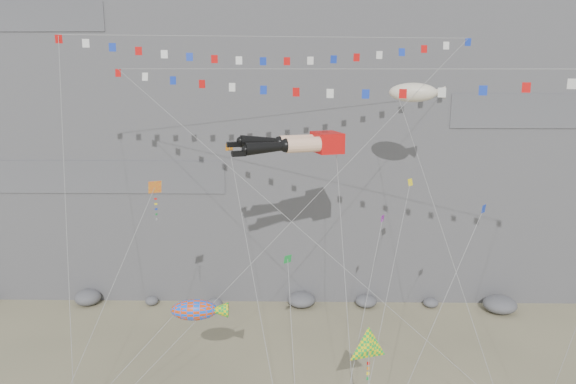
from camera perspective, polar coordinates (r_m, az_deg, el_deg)
The scene contains 14 objects.
cliff at distance 63.83m, azimuth 1.40°, elevation 15.46°, with size 80.00×28.00×50.00m, color slate.
talus_boulders at distance 53.10m, azimuth 1.37°, elevation -10.91°, with size 60.00×3.00×1.20m, color slate, non-canonical shape.
legs_kite at distance 38.58m, azimuth 0.99°, elevation 4.93°, with size 8.10×16.58×22.45m.
flag_banner_upper at distance 40.39m, azimuth -1.37°, elevation 15.46°, with size 28.24×14.32×28.82m.
flag_banner_lower at distance 34.77m, azimuth 6.17°, elevation 12.27°, with size 31.48×11.20×24.82m.
harlequin_kite at distance 36.11m, azimuth -13.42°, elevation 0.36°, with size 6.74×6.59×16.49m.
fish_windsock at distance 36.24m, azimuth -9.52°, elevation -11.75°, with size 10.09×5.91×11.70m.
delta_kite at distance 33.20m, azimuth 8.22°, elevation -15.46°, with size 2.54×6.49×8.59m.
blimp_windsock at distance 42.23m, azimuth 12.60°, elevation 9.79°, with size 6.93×11.91×23.06m.
small_kite_a at distance 38.99m, azimuth -5.88°, elevation 3.99°, with size 5.23×14.57×21.93m.
small_kite_b at distance 38.64m, azimuth 9.50°, elevation -3.12°, with size 4.35×10.53×15.74m.
small_kite_c at distance 34.93m, azimuth -0.02°, elevation -7.11°, with size 1.51×9.19×13.21m.
small_kite_d at distance 40.88m, azimuth 12.22°, elevation 0.49°, with size 5.97×14.46×20.11m.
small_kite_e at distance 37.39m, azimuth 19.10°, elevation -2.02°, with size 8.42×8.45×16.98m.
Camera 1 is at (-0.42, -31.74, 21.67)m, focal length 35.00 mm.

